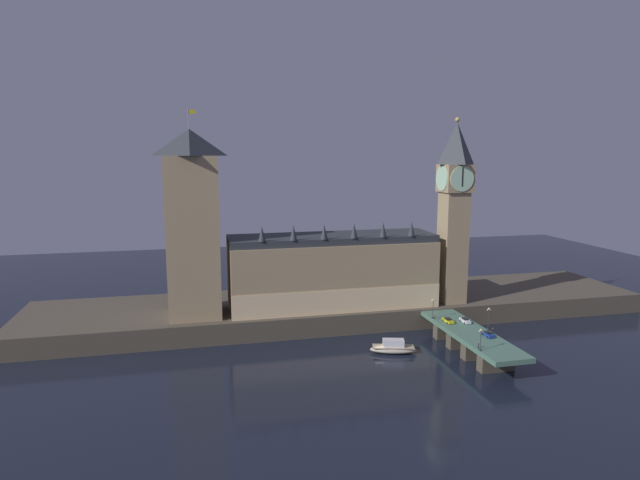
{
  "coord_description": "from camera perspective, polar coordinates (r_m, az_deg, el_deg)",
  "views": [
    {
      "loc": [
        -51.86,
        -143.1,
        58.61
      ],
      "look_at": [
        -13.32,
        20.0,
        31.75
      ],
      "focal_mm": 30.0,
      "sensor_mm": 36.0,
      "label": 1
    }
  ],
  "objects": [
    {
      "name": "car_southbound_lead",
      "position": [
        164.38,
        17.46,
        -9.56
      ],
      "size": [
        1.87,
        4.37,
        1.47
      ],
      "color": "navy",
      "rests_on": "bridge"
    },
    {
      "name": "clock_tower",
      "position": [
        190.96,
        14.11,
        3.49
      ],
      "size": [
        10.28,
        10.39,
        64.16
      ],
      "color": "tan",
      "rests_on": "embankment"
    },
    {
      "name": "street_lamp_near",
      "position": [
        151.46,
        16.77,
        -9.88
      ],
      "size": [
        1.34,
        0.6,
        6.15
      ],
      "color": "#2D3333",
      "rests_on": "bridge"
    },
    {
      "name": "street_lamp_far",
      "position": [
        176.22,
        11.97,
        -6.93
      ],
      "size": [
        1.34,
        0.6,
        6.47
      ],
      "color": "#2D3333",
      "rests_on": "bridge"
    },
    {
      "name": "parliament_hall",
      "position": [
        183.81,
        1.32,
        -3.27
      ],
      "size": [
        70.25,
        20.58,
        29.67
      ],
      "color": "tan",
      "rests_on": "embankment"
    },
    {
      "name": "bridge",
      "position": [
        168.07,
        15.79,
        -10.11
      ],
      "size": [
        11.61,
        46.0,
        6.49
      ],
      "color": "#4C7560",
      "rests_on": "ground_plane"
    },
    {
      "name": "car_southbound_trail",
      "position": [
        175.36,
        15.23,
        -8.28
      ],
      "size": [
        1.89,
        4.66,
        1.5
      ],
      "color": "white",
      "rests_on": "bridge"
    },
    {
      "name": "victoria_tower",
      "position": [
        174.06,
        -13.45,
        1.67
      ],
      "size": [
        16.5,
        16.5,
        65.61
      ],
      "color": "tan",
      "rests_on": "embankment"
    },
    {
      "name": "car_northbound_lead",
      "position": [
        174.27,
        13.51,
        -8.34
      ],
      "size": [
        2.06,
        4.72,
        1.36
      ],
      "color": "yellow",
      "rests_on": "bridge"
    },
    {
      "name": "pedestrian_near_rail",
      "position": [
        153.96,
        16.54,
        -10.71
      ],
      "size": [
        0.38,
        0.38,
        1.74
      ],
      "color": "black",
      "rests_on": "bridge"
    },
    {
      "name": "embankment",
      "position": [
        197.22,
        2.52,
        -7.15
      ],
      "size": [
        220.0,
        42.0,
        6.89
      ],
      "color": "#4C4438",
      "rests_on": "ground_plane"
    },
    {
      "name": "pedestrian_far_rail",
      "position": [
        176.68,
        12.15,
        -7.98
      ],
      "size": [
        0.38,
        0.38,
        1.57
      ],
      "color": "black",
      "rests_on": "bridge"
    },
    {
      "name": "street_lamp_mid",
      "position": [
        168.75,
        17.54,
        -7.77
      ],
      "size": [
        1.34,
        0.6,
        7.0
      ],
      "color": "#2D3333",
      "rests_on": "bridge"
    },
    {
      "name": "ground_plane",
      "position": [
        163.11,
        6.32,
        -12.01
      ],
      "size": [
        400.0,
        400.0,
        0.0
      ],
      "primitive_type": "plane",
      "color": "black"
    },
    {
      "name": "boat_upstream",
      "position": [
        164.03,
        7.82,
        -11.34
      ],
      "size": [
        14.72,
        8.43,
        4.22
      ],
      "color": "#B2A893",
      "rests_on": "ground_plane"
    },
    {
      "name": "pedestrian_mid_walk",
      "position": [
        166.88,
        17.95,
        -9.2
      ],
      "size": [
        0.38,
        0.38,
        1.84
      ],
      "color": "black",
      "rests_on": "bridge"
    }
  ]
}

